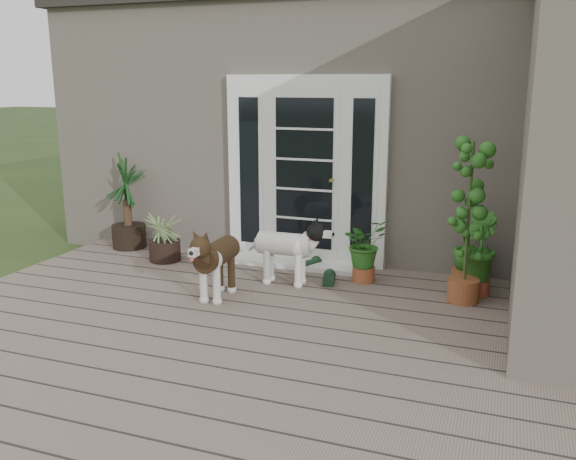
% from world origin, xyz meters
% --- Properties ---
extents(deck, '(6.20, 4.60, 0.12)m').
position_xyz_m(deck, '(0.00, 0.40, 0.06)').
color(deck, '#6B5B4C').
rests_on(deck, ground).
extents(house_main, '(7.40, 4.00, 3.10)m').
position_xyz_m(house_main, '(0.00, 4.65, 1.55)').
color(house_main, '#665E54').
rests_on(house_main, ground).
extents(roof_main, '(7.60, 4.20, 0.20)m').
position_xyz_m(roof_main, '(0.00, 4.65, 3.20)').
color(roof_main, '#2D2826').
rests_on(roof_main, house_main).
extents(door_unit, '(1.90, 0.14, 2.15)m').
position_xyz_m(door_unit, '(-0.20, 2.60, 1.19)').
color(door_unit, white).
rests_on(door_unit, deck).
extents(door_step, '(1.60, 0.40, 0.05)m').
position_xyz_m(door_step, '(-0.20, 2.40, 0.14)').
color(door_step, white).
rests_on(door_step, deck).
extents(brindle_dog, '(0.35, 0.79, 0.65)m').
position_xyz_m(brindle_dog, '(-0.60, 1.11, 0.44)').
color(brindle_dog, '#392614').
rests_on(brindle_dog, deck).
extents(white_dog, '(0.76, 0.34, 0.63)m').
position_xyz_m(white_dog, '(-0.13, 1.73, 0.44)').
color(white_dog, white).
rests_on(white_dog, deck).
extents(spider_plant, '(0.76, 0.76, 0.66)m').
position_xyz_m(spider_plant, '(-1.76, 2.04, 0.45)').
color(spider_plant, '#89A264').
rests_on(spider_plant, deck).
extents(yucca, '(0.96, 0.96, 1.17)m').
position_xyz_m(yucca, '(-2.50, 2.40, 0.70)').
color(yucca, black).
rests_on(yucca, deck).
extents(herb_a, '(0.66, 0.66, 0.61)m').
position_xyz_m(herb_a, '(0.63, 2.10, 0.42)').
color(herb_a, '#25611B').
rests_on(herb_a, deck).
extents(herb_b, '(0.55, 0.55, 0.62)m').
position_xyz_m(herb_b, '(1.78, 2.08, 0.43)').
color(herb_b, '#205117').
rests_on(herb_b, deck).
extents(herb_c, '(0.48, 0.48, 0.55)m').
position_xyz_m(herb_c, '(1.66, 2.40, 0.39)').
color(herb_c, '#185017').
rests_on(herb_c, deck).
extents(sapling, '(0.60, 0.60, 1.60)m').
position_xyz_m(sapling, '(1.68, 1.83, 0.92)').
color(sapling, '#255317').
rests_on(sapling, deck).
extents(clog_left, '(0.22, 0.36, 0.10)m').
position_xyz_m(clog_left, '(0.30, 1.91, 0.17)').
color(clog_left, black).
rests_on(clog_left, deck).
extents(clog_right, '(0.27, 0.35, 0.09)m').
position_xyz_m(clog_right, '(-0.05, 2.38, 0.17)').
color(clog_right, '#15341C').
rests_on(clog_right, deck).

